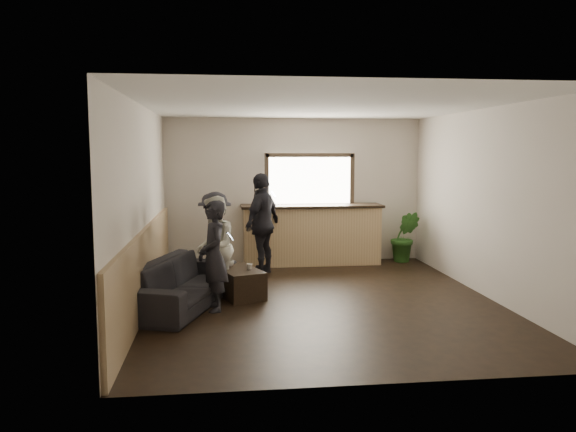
{
  "coord_description": "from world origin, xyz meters",
  "views": [
    {
      "loc": [
        -1.41,
        -7.88,
        2.15
      ],
      "look_at": [
        -0.43,
        0.4,
        1.2
      ],
      "focal_mm": 35.0,
      "sensor_mm": 36.0,
      "label": 1
    }
  ],
  "objects": [
    {
      "name": "cup_a",
      "position": [
        -1.3,
        0.57,
        0.47
      ],
      "size": [
        0.17,
        0.17,
        0.1
      ],
      "primitive_type": "imported",
      "rotation": [
        0.0,
        0.0,
        5.64
      ],
      "color": "silver",
      "rests_on": "coffee_table"
    },
    {
      "name": "ground",
      "position": [
        0.0,
        0.0,
        0.0
      ],
      "size": [
        5.0,
        6.0,
        0.01
      ],
      "primitive_type": "cube",
      "color": "black"
    },
    {
      "name": "person_c",
      "position": [
        -1.52,
        1.14,
        0.76
      ],
      "size": [
        0.91,
        1.12,
        1.52
      ],
      "rotation": [
        0.0,
        0.0,
        -1.99
      ],
      "color": "black",
      "rests_on": "ground"
    },
    {
      "name": "person_a",
      "position": [
        -1.52,
        -0.33,
        0.75
      ],
      "size": [
        0.5,
        0.61,
        1.5
      ],
      "rotation": [
        0.0,
        0.0,
        -1.36
      ],
      "color": "black",
      "rests_on": "ground"
    },
    {
      "name": "sofa",
      "position": [
        -1.97,
        -0.06,
        0.33
      ],
      "size": [
        1.58,
        2.42,
        0.66
      ],
      "primitive_type": "imported",
      "rotation": [
        0.0,
        0.0,
        1.23
      ],
      "color": "black",
      "rests_on": "ground"
    },
    {
      "name": "bar_counter",
      "position": [
        0.3,
        2.7,
        0.64
      ],
      "size": [
        2.7,
        0.68,
        2.13
      ],
      "color": "tan",
      "rests_on": "ground"
    },
    {
      "name": "person_d",
      "position": [
        -0.7,
        1.92,
        0.89
      ],
      "size": [
        0.93,
        1.12,
        1.79
      ],
      "rotation": [
        0.0,
        0.0,
        -2.14
      ],
      "color": "black",
      "rests_on": "ground"
    },
    {
      "name": "person_b",
      "position": [
        -1.52,
        0.41,
        0.75
      ],
      "size": [
        0.61,
        0.76,
        1.51
      ],
      "rotation": [
        0.0,
        0.0,
        -1.62
      ],
      "color": "beige",
      "rests_on": "ground"
    },
    {
      "name": "potted_plant",
      "position": [
        2.15,
        2.65,
        0.5
      ],
      "size": [
        0.65,
        0.58,
        1.0
      ],
      "primitive_type": "imported",
      "rotation": [
        0.0,
        0.0,
        -0.29
      ],
      "color": "#2D6623",
      "rests_on": "ground"
    },
    {
      "name": "cup_b",
      "position": [
        -1.01,
        0.32,
        0.46
      ],
      "size": [
        0.1,
        0.1,
        0.09
      ],
      "primitive_type": "imported",
      "rotation": [
        0.0,
        0.0,
        3.28
      ],
      "color": "silver",
      "rests_on": "coffee_table"
    },
    {
      "name": "coffee_table",
      "position": [
        -1.17,
        0.39,
        0.21
      ],
      "size": [
        0.81,
        1.06,
        0.42
      ],
      "primitive_type": "cube",
      "rotation": [
        0.0,
        0.0,
        0.35
      ],
      "color": "black",
      "rests_on": "ground"
    },
    {
      "name": "room_shell",
      "position": [
        -0.74,
        0.0,
        1.47
      ],
      "size": [
        5.01,
        6.01,
        2.8
      ],
      "color": "silver",
      "rests_on": "ground"
    }
  ]
}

